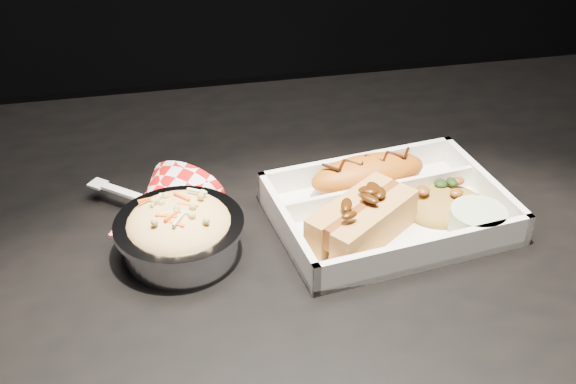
# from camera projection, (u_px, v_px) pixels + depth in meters

# --- Properties ---
(dining_table) EXTENTS (1.20, 0.80, 0.75)m
(dining_table) POSITION_uv_depth(u_px,v_px,m) (322.00, 300.00, 0.84)
(dining_table) COLOR black
(dining_table) RESTS_ON ground
(food_tray) EXTENTS (0.27, 0.21, 0.04)m
(food_tray) POSITION_uv_depth(u_px,v_px,m) (388.00, 213.00, 0.81)
(food_tray) COLOR white
(food_tray) RESTS_ON dining_table
(fried_pastry) EXTENTS (0.15, 0.08, 0.04)m
(fried_pastry) POSITION_uv_depth(u_px,v_px,m) (368.00, 174.00, 0.84)
(fried_pastry) COLOR #B85A12
(fried_pastry) RESTS_ON food_tray
(hotdog) EXTENTS (0.13, 0.12, 0.06)m
(hotdog) POSITION_uv_depth(u_px,v_px,m) (362.00, 218.00, 0.76)
(hotdog) COLOR #CD8E46
(hotdog) RESTS_ON food_tray
(fried_rice_mound) EXTENTS (0.10, 0.09, 0.03)m
(fried_rice_mound) POSITION_uv_depth(u_px,v_px,m) (446.00, 198.00, 0.81)
(fried_rice_mound) COLOR #A97F31
(fried_rice_mound) RESTS_ON food_tray
(cupcake_liner) EXTENTS (0.06, 0.06, 0.03)m
(cupcake_liner) POSITION_uv_depth(u_px,v_px,m) (477.00, 222.00, 0.77)
(cupcake_liner) COLOR #AAC293
(cupcake_liner) RESTS_ON food_tray
(foil_coleslaw_cup) EXTENTS (0.13, 0.13, 0.07)m
(foil_coleslaw_cup) POSITION_uv_depth(u_px,v_px,m) (180.00, 230.00, 0.75)
(foil_coleslaw_cup) COLOR silver
(foil_coleslaw_cup) RESTS_ON dining_table
(napkin_fork) EXTENTS (0.16, 0.15, 0.10)m
(napkin_fork) POSITION_uv_depth(u_px,v_px,m) (161.00, 208.00, 0.81)
(napkin_fork) COLOR red
(napkin_fork) RESTS_ON dining_table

